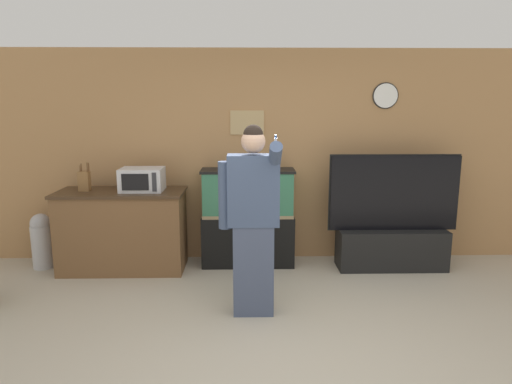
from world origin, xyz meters
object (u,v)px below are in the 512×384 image
object	(u,v)px
counter_island	(123,230)
person_standing	(252,218)
microwave	(142,179)
trash_bin	(42,240)
knife_block	(84,181)
aquarium_on_stand	(248,218)
tv_on_stand	(392,235)

from	to	relation	value
counter_island	person_standing	distance (m)	1.98
counter_island	person_standing	size ratio (longest dim) A/B	0.83
counter_island	microwave	xyz separation A→B (m)	(0.26, 0.01, 0.61)
person_standing	trash_bin	distance (m)	2.87
knife_block	person_standing	world-z (taller)	person_standing
knife_block	aquarium_on_stand	distance (m)	1.96
tv_on_stand	microwave	bearing A→B (deg)	179.55
tv_on_stand	person_standing	size ratio (longest dim) A/B	0.87
microwave	aquarium_on_stand	world-z (taller)	microwave
trash_bin	aquarium_on_stand	bearing A→B (deg)	1.58
aquarium_on_stand	knife_block	bearing A→B (deg)	-176.10
aquarium_on_stand	trash_bin	bearing A→B (deg)	-178.42
microwave	person_standing	distance (m)	1.74
microwave	person_standing	size ratio (longest dim) A/B	0.27
tv_on_stand	trash_bin	xyz separation A→B (m)	(-4.19, 0.10, -0.06)
aquarium_on_stand	tv_on_stand	size ratio (longest dim) A/B	0.77
tv_on_stand	person_standing	distance (m)	2.11
microwave	knife_block	bearing A→B (deg)	178.88
counter_island	trash_bin	size ratio (longest dim) A/B	2.20
counter_island	trash_bin	xyz separation A→B (m)	(-0.99, 0.08, -0.14)
aquarium_on_stand	tv_on_stand	bearing A→B (deg)	-5.49
microwave	tv_on_stand	xyz separation A→B (m)	(2.94, -0.02, -0.68)
tv_on_stand	aquarium_on_stand	bearing A→B (deg)	174.51
counter_island	tv_on_stand	xyz separation A→B (m)	(3.19, -0.02, -0.08)
tv_on_stand	trash_bin	distance (m)	4.19
person_standing	counter_island	bearing A→B (deg)	141.91
tv_on_stand	trash_bin	size ratio (longest dim) A/B	2.30
microwave	tv_on_stand	world-z (taller)	tv_on_stand
knife_block	trash_bin	bearing A→B (deg)	173.97
person_standing	knife_block	bearing A→B (deg)	147.97
knife_block	aquarium_on_stand	world-z (taller)	knife_block
microwave	tv_on_stand	distance (m)	3.02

